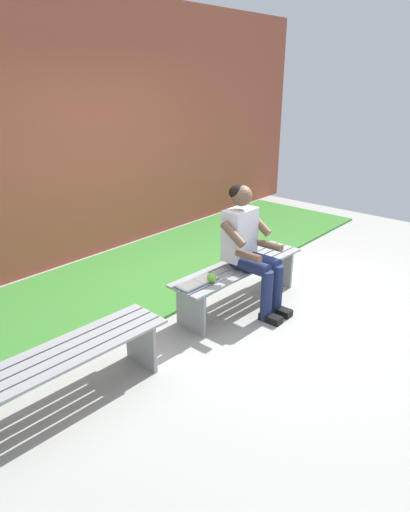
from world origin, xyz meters
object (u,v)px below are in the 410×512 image
object	(u,v)px
bench_far	(66,365)
apple	(212,278)
person_seated	(249,244)
bench_near	(239,275)
book_open	(198,282)

from	to	relation	value
bench_far	apple	world-z (taller)	apple
person_seated	bench_near	bearing A→B (deg)	-83.00
bench_far	person_seated	world-z (taller)	person_seated
bench_near	book_open	distance (m)	0.60
bench_near	apple	world-z (taller)	apple
apple	bench_near	bearing A→B (deg)	-174.72
book_open	person_seated	bearing A→B (deg)	169.71
person_seated	book_open	size ratio (longest dim) A/B	2.96
person_seated	book_open	world-z (taller)	person_seated
apple	book_open	size ratio (longest dim) A/B	0.21
bench_far	person_seated	distance (m)	2.03
bench_far	book_open	distance (m)	1.40
bench_near	book_open	size ratio (longest dim) A/B	3.88
apple	book_open	world-z (taller)	apple
bench_near	apple	xyz separation A→B (m)	(0.48, 0.04, 0.15)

